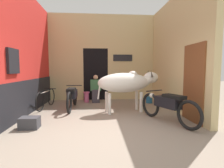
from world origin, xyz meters
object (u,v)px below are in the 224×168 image
object	(u,v)px
bicycle	(46,99)
plastic_stool	(87,97)
motorcycle_far	(72,96)
crate	(30,123)
shopkeeper_seated	(96,88)
bucket	(149,100)
motorcycle_near	(168,105)
cow	(127,83)

from	to	relation	value
bicycle	plastic_stool	xyz separation A→B (m)	(1.40, 1.01, -0.11)
motorcycle_far	bicycle	distance (m)	1.00
bicycle	crate	size ratio (longest dim) A/B	3.82
motorcycle_far	crate	bearing A→B (deg)	-110.12
plastic_stool	crate	distance (m)	3.42
shopkeeper_seated	plastic_stool	distance (m)	0.55
motorcycle_far	bucket	bearing A→B (deg)	15.41
motorcycle_near	crate	distance (m)	3.52
motorcycle_near	shopkeeper_seated	world-z (taller)	shopkeeper_seated
cow	motorcycle_near	world-z (taller)	cow
motorcycle_far	crate	xyz separation A→B (m)	(-0.73, -2.00, -0.32)
shopkeeper_seated	motorcycle_far	bearing A→B (deg)	-125.30
bicycle	plastic_stool	size ratio (longest dim) A/B	3.78
motorcycle_far	shopkeeper_seated	distance (m)	1.44
bucket	motorcycle_far	bearing A→B (deg)	-164.59
crate	bucket	xyz separation A→B (m)	(3.80, 2.85, -0.01)
bicycle	plastic_stool	bearing A→B (deg)	35.79
crate	motorcycle_near	bearing A→B (deg)	3.14
motorcycle_near	crate	xyz separation A→B (m)	(-3.50, -0.19, -0.33)
motorcycle_far	crate	size ratio (longest dim) A/B	4.53
bicycle	crate	world-z (taller)	bicycle
shopkeeper_seated	bucket	bearing A→B (deg)	-8.17
bicycle	shopkeeper_seated	size ratio (longest dim) A/B	1.44
shopkeeper_seated	crate	distance (m)	3.56
cow	plastic_stool	distance (m)	2.41
bicycle	crate	xyz separation A→B (m)	(0.24, -2.20, -0.20)
motorcycle_near	plastic_stool	bearing A→B (deg)	127.78
motorcycle_near	bicycle	xyz separation A→B (m)	(-3.74, 2.01, -0.12)
motorcycle_near	crate	bearing A→B (deg)	-176.86
shopkeeper_seated	motorcycle_near	bearing A→B (deg)	-56.86
motorcycle_near	bicycle	distance (m)	4.25
cow	shopkeeper_seated	size ratio (longest dim) A/B	1.86
cow	bicycle	xyz separation A→B (m)	(-2.85, 0.77, -0.63)
plastic_stool	bucket	xyz separation A→B (m)	(2.64, -0.36, -0.11)
cow	motorcycle_far	distance (m)	2.03
motorcycle_near	motorcycle_far	world-z (taller)	motorcycle_near
plastic_stool	bucket	bearing A→B (deg)	-7.87
motorcycle_near	bucket	xyz separation A→B (m)	(0.29, 2.66, -0.34)
crate	bucket	bearing A→B (deg)	36.87
motorcycle_near	bicycle	bearing A→B (deg)	151.71
cow	crate	size ratio (longest dim) A/B	4.93
motorcycle_far	motorcycle_near	bearing A→B (deg)	-33.21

